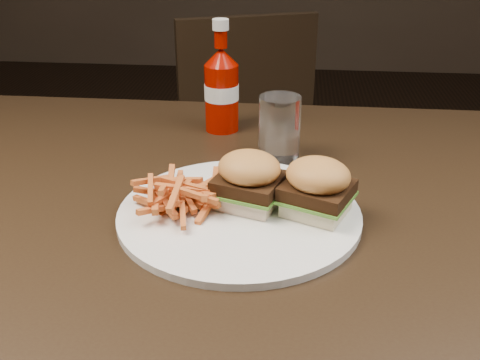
# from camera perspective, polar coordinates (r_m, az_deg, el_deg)

# --- Properties ---
(dining_table) EXTENTS (1.20, 0.80, 0.04)m
(dining_table) POSITION_cam_1_polar(r_m,az_deg,el_deg) (0.83, -2.64, -2.31)
(dining_table) COLOR black
(dining_table) RESTS_ON ground
(chair_far) EXTENTS (0.52, 0.52, 0.04)m
(chair_far) POSITION_cam_1_polar(r_m,az_deg,el_deg) (1.81, -0.93, 3.71)
(chair_far) COLOR black
(chair_far) RESTS_ON ground
(plate) EXTENTS (0.32, 0.32, 0.01)m
(plate) POSITION_cam_1_polar(r_m,az_deg,el_deg) (0.75, -0.08, -3.44)
(plate) COLOR white
(plate) RESTS_ON dining_table
(sandwich_half_a) EXTENTS (0.09, 0.09, 0.02)m
(sandwich_half_a) POSITION_cam_1_polar(r_m,az_deg,el_deg) (0.75, 0.92, -1.81)
(sandwich_half_a) COLOR #F9DDC5
(sandwich_half_a) RESTS_ON plate
(sandwich_half_b) EXTENTS (0.10, 0.09, 0.02)m
(sandwich_half_b) POSITION_cam_1_polar(r_m,az_deg,el_deg) (0.74, 7.74, -2.59)
(sandwich_half_b) COLOR beige
(sandwich_half_b) RESTS_ON plate
(fries_pile) EXTENTS (0.14, 0.14, 0.04)m
(fries_pile) POSITION_cam_1_polar(r_m,az_deg,el_deg) (0.75, -5.74, -1.19)
(fries_pile) COLOR #CF4226
(fries_pile) RESTS_ON plate
(ketchup_bottle) EXTENTS (0.06, 0.06, 0.12)m
(ketchup_bottle) POSITION_cam_1_polar(r_m,az_deg,el_deg) (1.02, -1.87, 8.31)
(ketchup_bottle) COLOR #8A0A00
(ketchup_bottle) RESTS_ON dining_table
(tumbler) EXTENTS (0.07, 0.07, 0.10)m
(tumbler) POSITION_cam_1_polar(r_m,az_deg,el_deg) (0.89, 4.03, 5.27)
(tumbler) COLOR white
(tumbler) RESTS_ON dining_table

